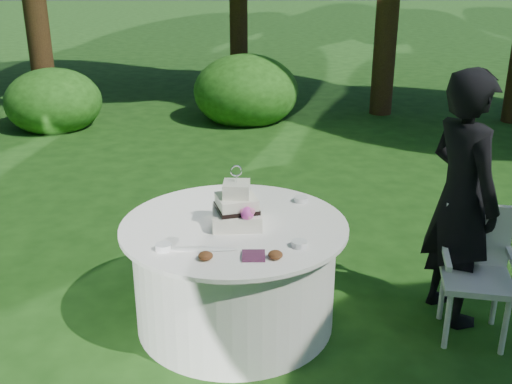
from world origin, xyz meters
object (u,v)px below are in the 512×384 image
(chair, at_px, (476,263))
(napkins, at_px, (254,256))
(guest, at_px, (462,199))
(cake, at_px, (237,209))
(table, at_px, (235,273))

(chair, bearing_deg, napkins, -166.01)
(guest, distance_m, cake, 1.56)
(napkins, relative_size, table, 0.09)
(table, bearing_deg, guest, 3.31)
(napkins, relative_size, chair, 0.15)
(table, distance_m, cake, 0.50)
(guest, relative_size, chair, 2.01)
(table, relative_size, cake, 3.63)
(cake, bearing_deg, napkins, -77.30)
(napkins, distance_m, cake, 0.51)
(napkins, height_order, cake, cake)
(guest, height_order, table, guest)
(guest, distance_m, table, 1.66)
(napkins, xyz_separation_m, chair, (1.52, 0.38, -0.26))
(guest, distance_m, chair, 0.45)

